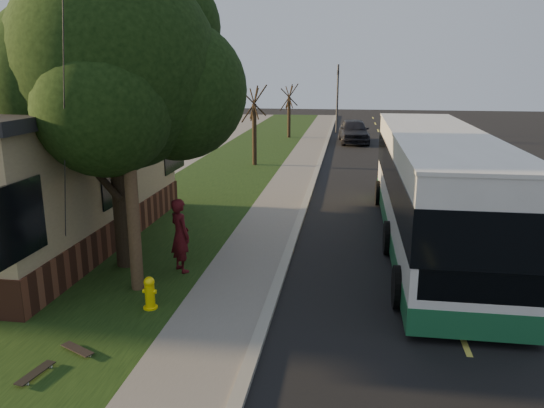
{
  "coord_description": "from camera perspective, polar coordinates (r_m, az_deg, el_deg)",
  "views": [
    {
      "loc": [
        1.64,
        -10.28,
        5.23
      ],
      "look_at": [
        -0.48,
        4.06,
        1.5
      ],
      "focal_mm": 35.0,
      "sensor_mm": 36.0,
      "label": 1
    }
  ],
  "objects": [
    {
      "name": "ground",
      "position": [
        11.65,
        -0.6,
        -12.25
      ],
      "size": [
        120.0,
        120.0,
        0.0
      ],
      "primitive_type": "plane",
      "color": "black",
      "rests_on": "ground"
    },
    {
      "name": "road",
      "position": [
        21.07,
        14.56,
        -0.39
      ],
      "size": [
        8.0,
        80.0,
        0.01
      ],
      "primitive_type": "cube",
      "color": "black",
      "rests_on": "ground"
    },
    {
      "name": "curb",
      "position": [
        20.99,
        3.66,
        0.15
      ],
      "size": [
        0.25,
        80.0,
        0.12
      ],
      "primitive_type": "cube",
      "color": "gray",
      "rests_on": "ground"
    },
    {
      "name": "sidewalk",
      "position": [
        21.1,
        0.95,
        0.2
      ],
      "size": [
        2.0,
        80.0,
        0.08
      ],
      "primitive_type": "cube",
      "color": "slate",
      "rests_on": "ground"
    },
    {
      "name": "grass_verge",
      "position": [
        21.81,
        -8.2,
        0.51
      ],
      "size": [
        5.0,
        80.0,
        0.07
      ],
      "primitive_type": "cube",
      "color": "black",
      "rests_on": "ground"
    },
    {
      "name": "fire_hydrant",
      "position": [
        12.11,
        -13.02,
        -9.3
      ],
      "size": [
        0.32,
        0.32,
        0.74
      ],
      "color": "yellow",
      "rests_on": "grass_verge"
    },
    {
      "name": "utility_pole",
      "position": [
        12.32,
        -15.57,
        11.13
      ],
      "size": [
        2.86,
        3.21,
        9.07
      ],
      "color": "#473321",
      "rests_on": "ground"
    },
    {
      "name": "leafy_tree",
      "position": [
        14.17,
        -16.27,
        13.63
      ],
      "size": [
        6.3,
        6.0,
        7.8
      ],
      "color": "black",
      "rests_on": "grass_verge"
    },
    {
      "name": "bare_tree_near",
      "position": [
        28.9,
        -1.91,
        8.32
      ],
      "size": [
        1.38,
        1.21,
        4.31
      ],
      "color": "black",
      "rests_on": "grass_verge"
    },
    {
      "name": "bare_tree_far",
      "position": [
        40.67,
        1.85,
        9.89
      ],
      "size": [
        1.38,
        1.21,
        4.03
      ],
      "color": "black",
      "rests_on": "grass_verge"
    },
    {
      "name": "traffic_signal",
      "position": [
        44.34,
        7.06,
        11.67
      ],
      "size": [
        0.18,
        0.22,
        5.5
      ],
      "color": "#2D2D30",
      "rests_on": "ground"
    },
    {
      "name": "transit_bus",
      "position": [
        16.47,
        17.07,
        1.87
      ],
      "size": [
        2.93,
        12.68,
        3.43
      ],
      "color": "silver",
      "rests_on": "ground"
    },
    {
      "name": "skateboarder",
      "position": [
        13.89,
        -9.84,
        -3.33
      ],
      "size": [
        0.83,
        0.83,
        1.95
      ],
      "primitive_type": "imported",
      "rotation": [
        0.0,
        0.0,
        2.37
      ],
      "color": "#440D12",
      "rests_on": "grass_verge"
    },
    {
      "name": "skateboard_main",
      "position": [
        10.42,
        -24.09,
        -16.27
      ],
      "size": [
        0.34,
        0.82,
        0.07
      ],
      "color": "black",
      "rests_on": "grass_verge"
    },
    {
      "name": "skateboard_spare",
      "position": [
        10.9,
        -20.21,
        -14.47
      ],
      "size": [
        0.77,
        0.52,
        0.07
      ],
      "color": "black",
      "rests_on": "grass_verge"
    },
    {
      "name": "dumpster",
      "position": [
        21.22,
        -21.55,
        0.84
      ],
      "size": [
        1.6,
        1.47,
        1.14
      ],
      "color": "black",
      "rests_on": "building_lot"
    },
    {
      "name": "distant_car",
      "position": [
        38.75,
        8.79,
        7.78
      ],
      "size": [
        2.37,
        5.1,
        1.69
      ],
      "primitive_type": "imported",
      "rotation": [
        0.0,
        0.0,
        0.08
      ],
      "color": "black",
      "rests_on": "ground"
    }
  ]
}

